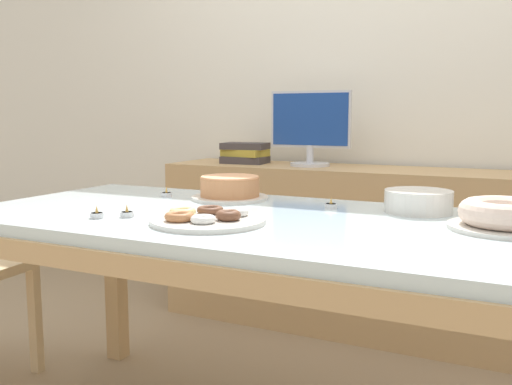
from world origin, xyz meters
TOP-DOWN VIEW (x-y plane):
  - wall_back at (0.00, 1.49)m, footprint 8.00×0.10m
  - dining_table at (0.00, 0.00)m, footprint 1.87×0.90m
  - sideboard at (0.00, 1.19)m, footprint 2.03×0.44m
  - computer_monitor at (-0.28, 1.19)m, footprint 0.42×0.20m
  - book_stack at (-0.65, 1.19)m, footprint 0.25×0.19m
  - cake_chocolate_round at (-0.23, 0.26)m, footprint 0.28×0.28m
  - cake_golden_bundt at (0.69, 0.10)m, footprint 0.30×0.30m
  - pastry_platter at (-0.07, -0.16)m, footprint 0.33×0.33m
  - plate_stack at (0.43, 0.28)m, footprint 0.21×0.21m
  - tealight_near_front at (-0.40, -0.24)m, footprint 0.04×0.04m
  - tealight_centre at (0.16, 0.23)m, footprint 0.04×0.04m
  - tealight_right_edge at (-0.33, -0.19)m, footprint 0.04×0.04m
  - tealight_left_edge at (-0.47, 0.22)m, footprint 0.04×0.04m

SIDE VIEW (x-z plane):
  - sideboard at x=0.00m, z-range 0.00..0.82m
  - dining_table at x=0.00m, z-range 0.30..1.07m
  - tealight_near_front at x=-0.40m, z-range 0.76..0.80m
  - tealight_centre at x=0.16m, z-range 0.76..0.80m
  - tealight_right_edge at x=-0.33m, z-range 0.76..0.80m
  - tealight_left_edge at x=-0.47m, z-range 0.76..0.80m
  - pastry_platter at x=-0.07m, z-range 0.77..0.81m
  - plate_stack at x=0.43m, z-range 0.77..0.84m
  - cake_golden_bundt at x=0.69m, z-range 0.77..0.85m
  - cake_chocolate_round at x=-0.23m, z-range 0.77..0.86m
  - book_stack at x=-0.65m, z-range 0.82..0.93m
  - computer_monitor at x=-0.28m, z-range 0.82..1.20m
  - wall_back at x=0.00m, z-range 0.00..2.60m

